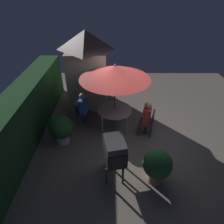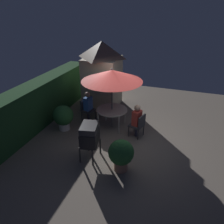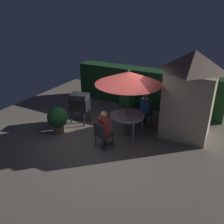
{
  "view_description": "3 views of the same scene",
  "coord_description": "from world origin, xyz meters",
  "px_view_note": "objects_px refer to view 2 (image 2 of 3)",
  "views": [
    {
      "loc": [
        -5.09,
        0.68,
        4.34
      ],
      "look_at": [
        -0.1,
        0.7,
        1.0
      ],
      "focal_mm": 30.66,
      "sensor_mm": 36.0,
      "label": 1
    },
    {
      "loc": [
        -6.67,
        -1.82,
        4.43
      ],
      "look_at": [
        -0.16,
        0.41,
        0.96
      ],
      "focal_mm": 34.76,
      "sensor_mm": 36.0,
      "label": 2
    },
    {
      "loc": [
        3.45,
        -6.17,
        4.23
      ],
      "look_at": [
        0.02,
        0.18,
        0.98
      ],
      "focal_mm": 37.59,
      "sensor_mm": 36.0,
      "label": 3
    }
  ],
  "objects_px": {
    "patio_umbrella": "(112,76)",
    "potted_plant_by_shed": "(63,116)",
    "potted_plant_by_grill": "(121,154)",
    "person_in_red": "(137,117)",
    "patio_table": "(112,111)",
    "bbq_grill": "(90,135)",
    "person_in_blue": "(88,103)",
    "chair_near_shed": "(139,124)",
    "garden_shed": "(102,75)",
    "chair_far_side": "(87,108)"
  },
  "relations": [
    {
      "from": "patio_umbrella",
      "to": "bbq_grill",
      "type": "distance_m",
      "value": 2.41
    },
    {
      "from": "bbq_grill",
      "to": "person_in_blue",
      "type": "bearing_deg",
      "value": 25.77
    },
    {
      "from": "person_in_red",
      "to": "potted_plant_by_grill",
      "type": "bearing_deg",
      "value": 179.85
    },
    {
      "from": "chair_far_side",
      "to": "potted_plant_by_shed",
      "type": "relative_size",
      "value": 0.91
    },
    {
      "from": "garden_shed",
      "to": "potted_plant_by_shed",
      "type": "relative_size",
      "value": 3.02
    },
    {
      "from": "garden_shed",
      "to": "patio_table",
      "type": "distance_m",
      "value": 2.25
    },
    {
      "from": "garden_shed",
      "to": "person_in_red",
      "type": "distance_m",
      "value": 3.11
    },
    {
      "from": "bbq_grill",
      "to": "chair_near_shed",
      "type": "bearing_deg",
      "value": -34.35
    },
    {
      "from": "bbq_grill",
      "to": "person_in_red",
      "type": "relative_size",
      "value": 0.95
    },
    {
      "from": "person_in_blue",
      "to": "chair_far_side",
      "type": "bearing_deg",
      "value": 78.49
    },
    {
      "from": "garden_shed",
      "to": "patio_umbrella",
      "type": "relative_size",
      "value": 1.26
    },
    {
      "from": "patio_table",
      "to": "potted_plant_by_shed",
      "type": "xyz_separation_m",
      "value": [
        -0.77,
        1.7,
        -0.15
      ]
    },
    {
      "from": "patio_table",
      "to": "person_in_blue",
      "type": "relative_size",
      "value": 0.94
    },
    {
      "from": "patio_umbrella",
      "to": "potted_plant_by_grill",
      "type": "distance_m",
      "value": 2.93
    },
    {
      "from": "chair_near_shed",
      "to": "potted_plant_by_grill",
      "type": "bearing_deg",
      "value": 177.39
    },
    {
      "from": "potted_plant_by_shed",
      "to": "person_in_red",
      "type": "height_order",
      "value": "person_in_red"
    },
    {
      "from": "potted_plant_by_grill",
      "to": "person_in_red",
      "type": "distance_m",
      "value": 1.94
    },
    {
      "from": "bbq_grill",
      "to": "person_in_blue",
      "type": "xyz_separation_m",
      "value": [
        2.27,
        1.1,
        -0.06
      ]
    },
    {
      "from": "garden_shed",
      "to": "person_in_red",
      "type": "relative_size",
      "value": 2.38
    },
    {
      "from": "bbq_grill",
      "to": "patio_umbrella",
      "type": "bearing_deg",
      "value": -0.43
    },
    {
      "from": "garden_shed",
      "to": "chair_far_side",
      "type": "relative_size",
      "value": 3.33
    },
    {
      "from": "person_in_blue",
      "to": "potted_plant_by_shed",
      "type": "bearing_deg",
      "value": 149.62
    },
    {
      "from": "potted_plant_by_grill",
      "to": "person_in_blue",
      "type": "xyz_separation_m",
      "value": [
        2.49,
        2.16,
        0.21
      ]
    },
    {
      "from": "patio_umbrella",
      "to": "patio_table",
      "type": "bearing_deg",
      "value": 180.0
    },
    {
      "from": "bbq_grill",
      "to": "patio_table",
      "type": "bearing_deg",
      "value": -0.43
    },
    {
      "from": "patio_umbrella",
      "to": "potted_plant_by_shed",
      "type": "relative_size",
      "value": 2.4
    },
    {
      "from": "patio_umbrella",
      "to": "potted_plant_by_grill",
      "type": "height_order",
      "value": "patio_umbrella"
    },
    {
      "from": "potted_plant_by_shed",
      "to": "potted_plant_by_grill",
      "type": "bearing_deg",
      "value": -118.46
    },
    {
      "from": "garden_shed",
      "to": "chair_near_shed",
      "type": "bearing_deg",
      "value": -134.19
    },
    {
      "from": "person_in_red",
      "to": "person_in_blue",
      "type": "height_order",
      "value": "same"
    },
    {
      "from": "potted_plant_by_shed",
      "to": "garden_shed",
      "type": "bearing_deg",
      "value": -13.45
    },
    {
      "from": "garden_shed",
      "to": "chair_near_shed",
      "type": "relative_size",
      "value": 3.33
    },
    {
      "from": "potted_plant_by_grill",
      "to": "person_in_red",
      "type": "relative_size",
      "value": 0.79
    },
    {
      "from": "potted_plant_by_shed",
      "to": "patio_table",
      "type": "bearing_deg",
      "value": -65.58
    },
    {
      "from": "bbq_grill",
      "to": "chair_far_side",
      "type": "xyz_separation_m",
      "value": [
        2.29,
        1.18,
        -0.33
      ]
    },
    {
      "from": "patio_table",
      "to": "potted_plant_by_shed",
      "type": "bearing_deg",
      "value": 114.42
    },
    {
      "from": "potted_plant_by_grill",
      "to": "patio_umbrella",
      "type": "bearing_deg",
      "value": 24.95
    },
    {
      "from": "garden_shed",
      "to": "potted_plant_by_shed",
      "type": "distance_m",
      "value": 2.81
    },
    {
      "from": "chair_near_shed",
      "to": "chair_far_side",
      "type": "relative_size",
      "value": 1.0
    },
    {
      "from": "patio_umbrella",
      "to": "potted_plant_by_grill",
      "type": "xyz_separation_m",
      "value": [
        -2.26,
        -1.05,
        -1.54
      ]
    },
    {
      "from": "patio_umbrella",
      "to": "person_in_red",
      "type": "relative_size",
      "value": 1.89
    },
    {
      "from": "potted_plant_by_shed",
      "to": "potted_plant_by_grill",
      "type": "relative_size",
      "value": 1.0
    },
    {
      "from": "chair_near_shed",
      "to": "potted_plant_by_shed",
      "type": "relative_size",
      "value": 0.91
    },
    {
      "from": "chair_near_shed",
      "to": "chair_far_side",
      "type": "xyz_separation_m",
      "value": [
        0.6,
        2.33,
        0.0
      ]
    },
    {
      "from": "garden_shed",
      "to": "potted_plant_by_shed",
      "type": "xyz_separation_m",
      "value": [
        -2.57,
        0.61,
        -0.97
      ]
    },
    {
      "from": "chair_near_shed",
      "to": "person_in_blue",
      "type": "xyz_separation_m",
      "value": [
        0.58,
        2.25,
        0.26
      ]
    },
    {
      "from": "bbq_grill",
      "to": "garden_shed",
      "type": "bearing_deg",
      "value": 15.5
    },
    {
      "from": "patio_umbrella",
      "to": "garden_shed",
      "type": "bearing_deg",
      "value": 31.01
    },
    {
      "from": "person_in_red",
      "to": "person_in_blue",
      "type": "bearing_deg",
      "value": 75.55
    },
    {
      "from": "patio_table",
      "to": "potted_plant_by_shed",
      "type": "relative_size",
      "value": 1.19
    }
  ]
}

